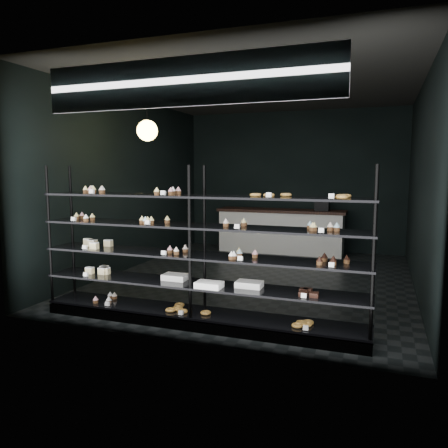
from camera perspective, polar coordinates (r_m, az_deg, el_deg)
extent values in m
cube|color=black|center=(7.60, 4.37, -7.04)|extent=(5.00, 6.00, 0.01)
cube|color=black|center=(7.50, 4.61, 17.33)|extent=(5.00, 6.00, 0.01)
cube|color=black|center=(10.30, 8.95, 5.54)|extent=(5.00, 0.01, 3.20)
cube|color=black|center=(4.56, -5.61, 3.85)|extent=(5.00, 0.01, 3.20)
cube|color=black|center=(8.40, -12.26, 5.15)|extent=(0.01, 6.00, 3.20)
cube|color=black|center=(7.14, 24.28, 4.39)|extent=(0.01, 6.00, 3.20)
cube|color=black|center=(5.39, -3.42, -12.40)|extent=(4.00, 0.50, 0.12)
cylinder|color=black|center=(6.03, -21.82, -1.73)|extent=(0.04, 0.04, 1.85)
cylinder|color=black|center=(6.36, -19.19, -1.18)|extent=(0.04, 0.04, 1.85)
cylinder|color=black|center=(4.96, -4.50, -3.05)|extent=(0.04, 0.04, 1.85)
cylinder|color=black|center=(5.35, -2.56, -2.28)|extent=(0.04, 0.04, 1.85)
cylinder|color=black|center=(4.53, 18.93, -4.38)|extent=(0.04, 0.04, 1.85)
cylinder|color=black|center=(4.96, 19.03, -3.41)|extent=(0.04, 0.04, 1.85)
cube|color=black|center=(5.36, -3.43, -11.49)|extent=(4.00, 0.50, 0.03)
cube|color=black|center=(5.26, -3.45, -7.87)|extent=(4.00, 0.50, 0.02)
cube|color=black|center=(5.18, -3.48, -4.12)|extent=(4.00, 0.50, 0.02)
cube|color=black|center=(5.12, -3.51, -0.28)|extent=(4.00, 0.50, 0.02)
cube|color=black|center=(5.09, -3.54, 3.63)|extent=(4.00, 0.50, 0.02)
cube|color=white|center=(5.62, -17.20, 4.03)|extent=(0.06, 0.04, 0.06)
cube|color=white|center=(5.08, -8.12, 3.99)|extent=(0.06, 0.04, 0.06)
cube|color=white|center=(4.63, 5.96, 3.73)|extent=(0.05, 0.04, 0.06)
cube|color=white|center=(4.51, 14.14, 3.48)|extent=(0.06, 0.04, 0.06)
cube|color=white|center=(5.78, -18.79, 0.57)|extent=(0.06, 0.04, 0.06)
cube|color=white|center=(5.21, -10.06, 0.17)|extent=(0.05, 0.04, 0.06)
cube|color=white|center=(4.77, 1.28, -0.36)|extent=(0.06, 0.04, 0.06)
cube|color=white|center=(4.56, 12.11, -0.84)|extent=(0.06, 0.04, 0.06)
cube|color=white|center=(5.74, -17.56, -2.95)|extent=(0.06, 0.04, 0.06)
cube|color=white|center=(5.16, -7.84, -3.79)|extent=(0.06, 0.04, 0.06)
cube|color=white|center=(4.81, 2.01, -4.53)|extent=(0.05, 0.04, 0.06)
cube|color=white|center=(4.61, 14.00, -5.25)|extent=(0.06, 0.04, 0.06)
cube|color=white|center=(5.83, -17.64, -6.33)|extent=(0.06, 0.04, 0.06)
cube|color=white|center=(4.72, 10.65, -9.23)|extent=(0.06, 0.04, 0.06)
cube|color=white|center=(5.76, -15.36, -10.00)|extent=(0.06, 0.04, 0.06)
cube|color=white|center=(5.22, -5.14, -11.56)|extent=(0.05, 0.04, 0.06)
cube|color=white|center=(4.82, 11.13, -13.27)|extent=(0.06, 0.04, 0.06)
cube|color=#0D1542|center=(4.71, -5.35, 18.00)|extent=(3.20, 0.04, 0.45)
cube|color=white|center=(4.70, -5.46, 18.04)|extent=(3.30, 0.02, 0.50)
cylinder|color=black|center=(6.92, -10.07, 15.58)|extent=(0.01, 0.01, 0.57)
sphere|color=#FFCF59|center=(6.86, -9.99, 11.93)|extent=(0.31, 0.31, 0.31)
cube|color=silver|center=(9.94, 7.41, -1.08)|extent=(2.75, 0.60, 0.92)
cube|color=black|center=(9.88, 7.45, 1.73)|extent=(2.86, 0.65, 0.06)
cube|color=black|center=(9.72, 12.71, 2.45)|extent=(0.30, 0.30, 0.25)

